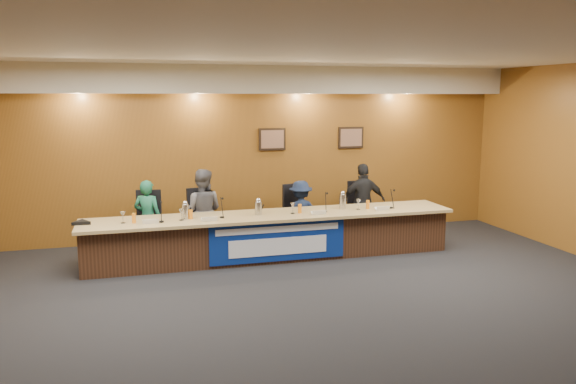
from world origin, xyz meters
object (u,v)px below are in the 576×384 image
object	(u,v)px
office_chair_b	(202,223)
carafe_mid	(258,208)
panelist_a	(148,218)
office_chair_c	(299,218)
office_chair_d	(361,214)
panelist_c	(301,213)
carafe_right	(343,202)
banner	(278,241)
office_chair_a	(148,227)
speakerphone	(82,223)
panelist_b	(202,211)
panelist_d	(363,202)
dais_body	(272,237)
carafe_left	(185,212)

from	to	relation	value
office_chair_b	carafe_mid	xyz separation A→B (m)	(0.83, -0.79, 0.38)
panelist_a	office_chair_c	world-z (taller)	panelist_a
carafe_mid	office_chair_d	bearing A→B (deg)	20.28
panelist_c	carafe_right	world-z (taller)	panelist_c
banner	office_chair_a	world-z (taller)	banner
banner	speakerphone	distance (m)	3.01
banner	panelist_b	bearing A→B (deg)	134.98
banner	panelist_d	world-z (taller)	panelist_d
banner	speakerphone	bearing A→B (deg)	171.96
panelist_c	carafe_mid	distance (m)	1.19
dais_body	carafe_mid	xyz separation A→B (m)	(-0.24, -0.04, 0.51)
office_chair_c	speakerphone	bearing A→B (deg)	176.98
carafe_mid	panelist_d	bearing A→B (deg)	17.89
panelist_d	office_chair_a	world-z (taller)	panelist_d
office_chair_c	carafe_left	bearing A→B (deg)	-173.70
panelist_b	panelist_c	xyz separation A→B (m)	(1.76, 0.00, -0.14)
panelist_b	panelist_c	world-z (taller)	panelist_b
banner	panelist_c	bearing A→B (deg)	56.95
banner	panelist_a	distance (m)	2.26
panelist_a	panelist_b	bearing A→B (deg)	-155.65
banner	office_chair_c	distance (m)	1.36
office_chair_c	banner	bearing A→B (deg)	-135.32
panelist_c	office_chair_d	xyz separation A→B (m)	(1.21, 0.10, -0.11)
panelist_c	panelist_d	world-z (taller)	panelist_d
carafe_mid	speakerphone	bearing A→B (deg)	179.08
office_chair_a	carafe_left	distance (m)	1.05
panelist_a	panelist_d	bearing A→B (deg)	-155.65
dais_body	panelist_a	distance (m)	2.10
panelist_c	carafe_mid	xyz separation A→B (m)	(-0.93, -0.69, 0.27)
panelist_b	office_chair_c	world-z (taller)	panelist_b
office_chair_b	carafe_mid	world-z (taller)	carafe_mid
carafe_right	panelist_d	bearing A→B (deg)	43.17
office_chair_b	office_chair_c	bearing A→B (deg)	-6.01
office_chair_c	carafe_left	world-z (taller)	carafe_left
banner	office_chair_c	world-z (taller)	banner
banner	carafe_mid	distance (m)	0.65
panelist_b	office_chair_a	bearing A→B (deg)	12.10
office_chair_a	carafe_left	world-z (taller)	carafe_left
office_chair_a	office_chair_b	size ratio (longest dim) A/B	1.00
office_chair_d	speakerphone	distance (m)	4.93
carafe_right	banner	bearing A→B (deg)	-159.82
panelist_b	panelist_c	distance (m)	1.76
office_chair_c	office_chair_d	world-z (taller)	same
panelist_d	carafe_right	size ratio (longest dim) A/B	5.72
panelist_a	office_chair_d	distance (m)	3.88
carafe_mid	office_chair_b	bearing A→B (deg)	136.31
panelist_a	carafe_right	size ratio (longest dim) A/B	5.13
office_chair_b	carafe_right	world-z (taller)	carafe_right
office_chair_c	carafe_right	distance (m)	0.99
banner	carafe_left	bearing A→B (deg)	165.61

